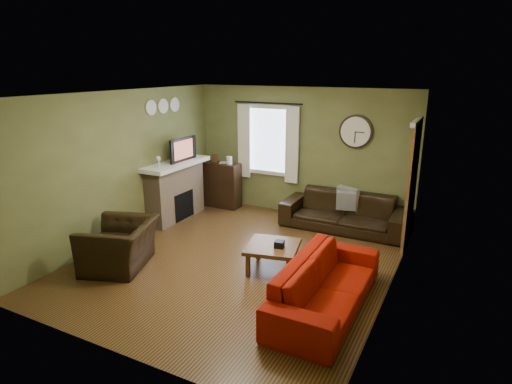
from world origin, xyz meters
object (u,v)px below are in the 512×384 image
at_px(sofa_brown, 344,212).
at_px(armchair, 120,245).
at_px(bookshelf, 222,185).
at_px(sofa_red, 326,284).
at_px(coffee_table, 273,257).

relative_size(sofa_brown, armchair, 2.13).
bearing_deg(bookshelf, sofa_red, -41.28).
height_order(bookshelf, sofa_brown, bookshelf).
height_order(sofa_brown, sofa_red, sofa_brown).
distance_m(bookshelf, sofa_brown, 2.78).
xyz_separation_m(bookshelf, coffee_table, (2.30, -2.29, -0.29)).
relative_size(bookshelf, coffee_table, 1.29).
relative_size(bookshelf, sofa_brown, 0.42).
relative_size(armchair, coffee_table, 1.44).
xyz_separation_m(sofa_red, coffee_table, (-1.06, 0.66, -0.12)).
height_order(sofa_brown, armchair, armchair).
bearing_deg(sofa_red, armchair, 95.60).
bearing_deg(coffee_table, armchair, -155.44).
height_order(bookshelf, sofa_red, bookshelf).
bearing_deg(sofa_brown, coffee_table, -102.45).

